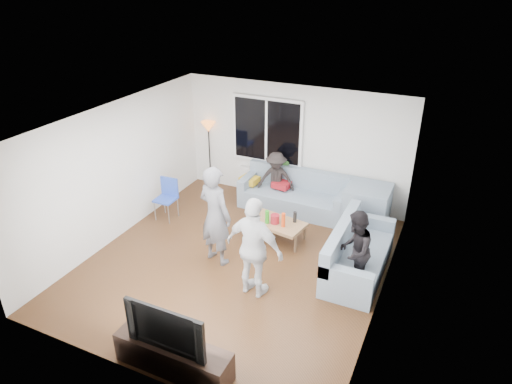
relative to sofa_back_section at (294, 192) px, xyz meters
The scene contains 30 objects.
floor 2.32m from the sofa_back_section, 95.37° to the right, with size 5.00×5.50×0.04m, color #56351C.
ceiling 3.16m from the sofa_back_section, 95.37° to the right, with size 5.00×5.50×0.04m, color white.
wall_back 1.03m from the sofa_back_section, 113.12° to the left, with size 5.00×0.04×2.60m, color silver.
wall_front 5.12m from the sofa_back_section, 92.43° to the right, with size 5.00×0.04×2.60m, color silver.
wall_left 3.66m from the sofa_back_section, 140.29° to the right, with size 0.04×5.50×2.60m, color silver.
wall_right 3.35m from the sofa_back_section, 44.54° to the right, with size 0.04×5.50×2.60m, color silver.
window_frame 1.45m from the sofa_back_section, 152.69° to the left, with size 1.62×0.06×1.47m, color white.
window_glass 1.44m from the sofa_back_section, 154.96° to the left, with size 1.50×0.02×1.35m, color black.
window_mullion 1.44m from the sofa_back_section, 155.54° to the left, with size 0.05×0.03×1.35m, color white.
radiator 0.91m from the sofa_back_section, 154.96° to the left, with size 1.30×0.12×0.62m, color silver.
potted_plant 0.62m from the sofa_back_section, 134.41° to the left, with size 0.19×0.16×0.35m, color #366829.
vase 1.03m from the sofa_back_section, 159.27° to the left, with size 0.15×0.15×0.16m, color white.
sofa_back_section is the anchor object (origin of this frame).
sofa_right_section 2.43m from the sofa_back_section, 41.97° to the right, with size 0.85×2.00×0.85m, color gray, non-canonical shape.
sofa_corner 1.57m from the sofa_back_section, ahead, with size 0.85×0.85×0.85m, color gray.
cushion_yellow 1.04m from the sofa_back_section, behind, with size 0.38×0.32×0.14m, color gold.
cushion_red 0.32m from the sofa_back_section, 168.85° to the left, with size 0.36×0.30×0.13m, color maroon.
coffee_table 1.31m from the sofa_back_section, 84.55° to the right, with size 1.10×0.60×0.40m, color #9E734C.
pitcher 1.35m from the sofa_back_section, 84.50° to the right, with size 0.17×0.17×0.17m, color maroon.
side_chair 2.70m from the sofa_back_section, 147.05° to the right, with size 0.40×0.40×0.86m, color #2948B5, non-canonical shape.
floor_lamp 2.32m from the sofa_back_section, behind, with size 0.32×0.32×1.56m, color orange, non-canonical shape.
player_left 2.47m from the sofa_back_section, 103.57° to the right, with size 0.66×0.44×1.82m, color #515156.
player_right 2.97m from the sofa_back_section, 81.52° to the right, with size 1.00×0.41×1.70m, color silver.
spectator_right 2.76m from the sofa_back_section, 48.86° to the right, with size 0.67×0.52×1.37m, color black.
spectator_back 0.47m from the sofa_back_section, behind, with size 0.80×0.46×1.24m, color black.
tv_console 4.78m from the sofa_back_section, 88.26° to the right, with size 1.60×0.40×0.44m, color #301F18.
television 4.78m from the sofa_back_section, 88.26° to the right, with size 1.13×0.15×0.65m, color black.
bottle_e 1.24m from the sofa_back_section, 68.42° to the right, with size 0.07×0.07×0.21m, color black.
bottle_d 1.44m from the sofa_back_section, 77.16° to the right, with size 0.07×0.07×0.28m, color #F84816.
bottle_b 1.41m from the sofa_back_section, 90.22° to the right, with size 0.08×0.08×0.26m, color green.
Camera 1 is at (3.15, -5.99, 4.76)m, focal length 32.02 mm.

